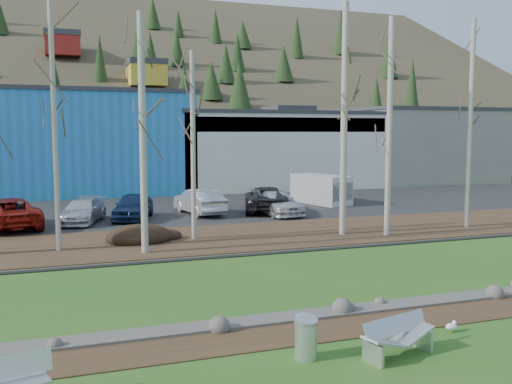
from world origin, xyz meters
name	(u,v)px	position (x,y,z in m)	size (l,w,h in m)	color
ground	(371,359)	(0.00, 0.00, 0.00)	(200.00, 200.00, 0.00)	#265A18
dirt_strip	(329,328)	(0.00, 2.10, 0.01)	(80.00, 1.80, 0.03)	#382616
near_bank_rocks	(312,317)	(0.00, 3.10, 0.00)	(80.00, 0.80, 0.50)	#47423D
river	(261,280)	(0.00, 7.20, 0.00)	(80.00, 8.00, 0.90)	#121E30
far_bank_rocks	(227,255)	(0.00, 11.30, 0.00)	(80.00, 0.80, 0.46)	#47423D
far_bank	(207,240)	(0.00, 14.50, 0.07)	(80.00, 7.00, 0.15)	#382616
parking_lot	(166,210)	(0.00, 25.00, 0.07)	(80.00, 14.00, 0.14)	black
building_blue	(62,142)	(-6.00, 39.00, 4.16)	(20.40, 12.24, 8.30)	#2273B1
building_white	(267,149)	(12.00, 38.98, 3.41)	(18.36, 12.24, 6.80)	silver
building_grey	(414,145)	(28.00, 39.00, 3.66)	(14.28, 12.24, 7.30)	slate
hillside	(96,52)	(0.00, 84.00, 17.50)	(160.00, 72.00, 35.00)	#373020
bench_damaged	(397,337)	(0.67, 0.03, 0.43)	(1.98, 1.07, 0.84)	silver
litter_bin	(306,340)	(-1.36, 0.52, 0.43)	(0.50, 0.50, 0.87)	silver
seagull	(452,326)	(2.79, 0.84, 0.15)	(0.37, 0.19, 0.27)	gold
dirt_mound	(139,235)	(-3.08, 14.65, 0.44)	(2.91, 2.06, 0.57)	black
birch_2	(54,112)	(-6.47, 13.84, 5.80)	(0.21, 0.21, 11.29)	#B9B3A6
birch_3	(143,134)	(-3.17, 12.28, 4.91)	(0.28, 0.28, 9.52)	#B9B3A6
birch_4	(193,146)	(-0.61, 14.56, 4.37)	(0.22, 0.22, 8.43)	#B9B3A6
birch_5	(344,120)	(6.35, 13.38, 5.56)	(0.31, 0.31, 10.82)	#B9B3A6
birch_6	(389,128)	(8.23, 12.46, 5.20)	(0.28, 0.28, 10.11)	#B9B3A6
birch_7	(470,124)	(13.40, 13.19, 5.38)	(0.24, 0.24, 10.47)	#B9B3A6
car_2	(9,213)	(-8.80, 20.50, 0.92)	(2.57, 5.58, 1.55)	maroon
car_3	(83,211)	(-5.21, 21.05, 0.77)	(1.78, 4.37, 1.27)	#AEB1B7
car_4	(133,206)	(-2.50, 21.34, 0.88)	(1.75, 4.35, 1.48)	#142546
car_5	(199,201)	(1.48, 22.11, 0.90)	(1.62, 4.64, 1.53)	#BABABC
car_6	(266,199)	(5.63, 21.94, 0.91)	(2.54, 5.51, 1.53)	black
car_7	(275,202)	(5.72, 20.62, 0.84)	(1.97, 4.86, 1.41)	silver
van_white	(323,189)	(10.58, 24.26, 1.11)	(2.93, 4.77, 1.94)	silver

